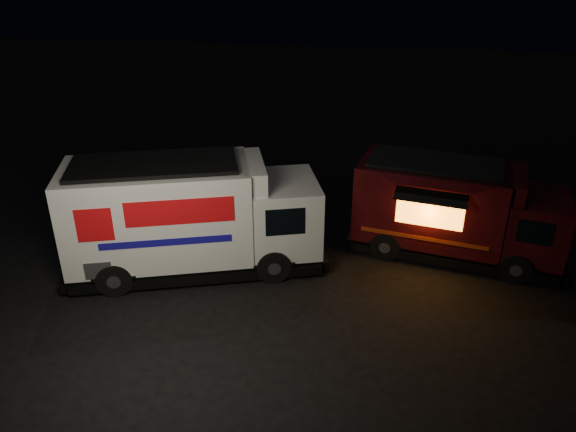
# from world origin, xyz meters

# --- Properties ---
(ground) EXTENTS (80.00, 80.00, 0.00)m
(ground) POSITION_xyz_m (0.00, 0.00, 0.00)
(ground) COLOR black
(ground) RESTS_ON ground
(white_truck) EXTENTS (7.91, 4.71, 3.39)m
(white_truck) POSITION_xyz_m (-2.23, 1.40, 1.70)
(white_truck) COLOR white
(white_truck) RESTS_ON ground
(red_truck) EXTENTS (6.72, 3.55, 2.97)m
(red_truck) POSITION_xyz_m (5.39, 3.37, 1.49)
(red_truck) COLOR #3C0A11
(red_truck) RESTS_ON ground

